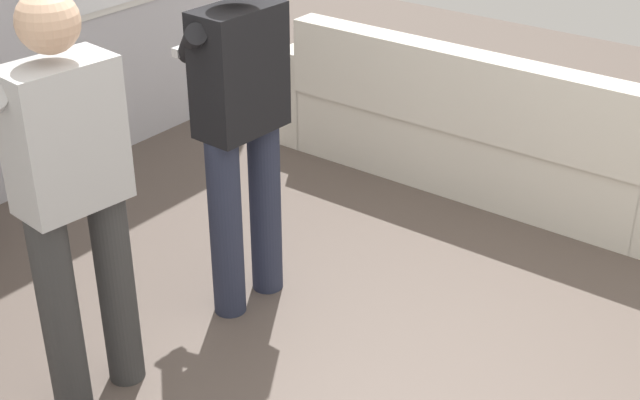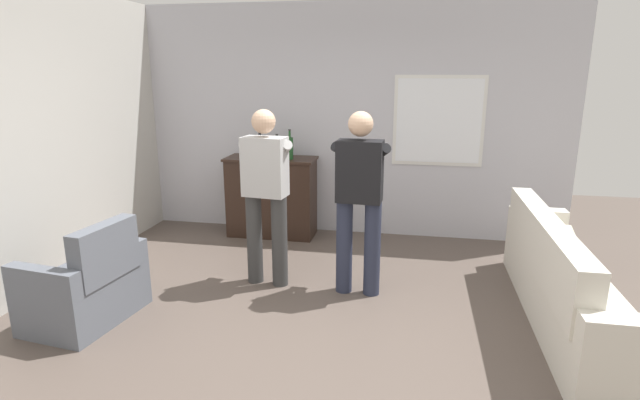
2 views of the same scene
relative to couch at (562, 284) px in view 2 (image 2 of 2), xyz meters
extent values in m
plane|color=brown|center=(-2.00, -0.59, -0.33)|extent=(10.40, 10.40, 0.00)
cube|color=silver|center=(-2.00, 2.07, 1.07)|extent=(5.20, 0.12, 2.80)
cube|color=silver|center=(-0.97, 2.01, 1.10)|extent=(1.05, 0.02, 1.06)
cube|color=white|center=(-0.97, 2.00, 1.10)|extent=(0.97, 0.03, 0.98)
cube|color=silver|center=(0.05, 0.00, -0.12)|extent=(0.55, 2.19, 0.42)
cube|color=silver|center=(-0.16, 0.00, 0.32)|extent=(0.18, 2.19, 0.45)
cube|color=silver|center=(0.05, 1.18, -0.01)|extent=(0.55, 0.18, 0.64)
cube|color=silver|center=(0.05, -1.18, -0.01)|extent=(0.55, 0.18, 0.64)
cube|color=beige|center=(-0.03, 0.00, 0.27)|extent=(0.20, 0.42, 0.36)
cube|color=slate|center=(-3.86, -0.70, -0.13)|extent=(0.71, 0.71, 0.40)
cube|color=slate|center=(-3.60, -0.73, 0.29)|extent=(0.22, 0.65, 0.45)
cube|color=slate|center=(-3.91, -1.08, -0.03)|extent=(0.65, 0.20, 0.60)
cube|color=slate|center=(-3.81, -0.32, -0.03)|extent=(0.65, 0.20, 0.60)
cube|color=black|center=(-2.95, 1.71, 0.15)|extent=(1.06, 0.44, 0.95)
cube|color=black|center=(-2.95, 1.71, 0.64)|extent=(1.10, 0.48, 0.03)
sphere|color=#B79338|center=(-3.16, 1.48, 0.19)|extent=(0.04, 0.04, 0.04)
sphere|color=#B79338|center=(-2.73, 1.48, 0.19)|extent=(0.04, 0.04, 0.04)
cylinder|color=#1E4C23|center=(-2.69, 1.65, 0.78)|extent=(0.08, 0.08, 0.26)
cylinder|color=#1E4C23|center=(-2.69, 1.65, 0.95)|extent=(0.03, 0.03, 0.08)
cylinder|color=#262626|center=(-2.69, 1.65, 1.00)|extent=(0.03, 0.03, 0.02)
cylinder|color=black|center=(-3.07, 1.69, 0.78)|extent=(0.08, 0.08, 0.26)
cylinder|color=black|center=(-3.07, 1.69, 0.95)|extent=(0.03, 0.03, 0.07)
cylinder|color=#262626|center=(-3.07, 1.69, 0.99)|extent=(0.04, 0.04, 0.02)
cylinder|color=#1E4C23|center=(-2.86, 1.68, 0.75)|extent=(0.08, 0.08, 0.20)
cylinder|color=#1E4C23|center=(-2.86, 1.68, 0.89)|extent=(0.03, 0.03, 0.08)
cylinder|color=#262626|center=(-2.86, 1.68, 0.94)|extent=(0.03, 0.03, 0.02)
cylinder|color=#383838|center=(-2.71, 0.30, 0.11)|extent=(0.15, 0.15, 0.88)
cylinder|color=#383838|center=(-2.45, 0.27, 0.11)|extent=(0.15, 0.15, 0.88)
cube|color=#B7B7B7|center=(-2.58, 0.28, 0.82)|extent=(0.42, 0.26, 0.55)
sphere|color=#D8AD8C|center=(-2.58, 0.28, 1.24)|extent=(0.22, 0.22, 0.22)
cylinder|color=#B7B7B7|center=(-2.68, 0.46, 0.93)|extent=(0.36, 0.38, 0.29)
cylinder|color=#B7B7B7|center=(-2.45, 0.43, 0.93)|extent=(0.29, 0.43, 0.29)
cube|color=white|center=(-2.54, 0.60, 0.85)|extent=(0.15, 0.06, 0.04)
cylinder|color=#282D42|center=(-1.83, 0.25, 0.11)|extent=(0.15, 0.15, 0.88)
cylinder|color=#282D42|center=(-1.57, 0.23, 0.11)|extent=(0.15, 0.15, 0.88)
cube|color=black|center=(-1.70, 0.24, 0.82)|extent=(0.41, 0.24, 0.55)
sphere|color=#D8AD8C|center=(-1.70, 0.24, 1.24)|extent=(0.22, 0.22, 0.22)
cylinder|color=black|center=(-1.80, 0.40, 0.93)|extent=(0.34, 0.40, 0.29)
cylinder|color=black|center=(-1.57, 0.39, 0.93)|extent=(0.31, 0.42, 0.29)
cube|color=white|center=(-1.68, 0.56, 0.85)|extent=(0.15, 0.05, 0.04)
camera|label=1|loc=(-4.35, -2.17, 2.11)|focal=50.00mm
camera|label=2|loc=(-1.23, -4.06, 1.70)|focal=28.00mm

